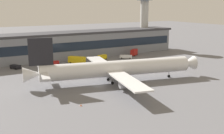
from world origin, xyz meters
name	(u,v)px	position (x,y,z in m)	size (l,w,h in m)	color
ground_plane	(99,86)	(0.00, 0.00, 0.00)	(600.00, 600.00, 0.00)	slate
terminal_building	(46,46)	(0.00, 58.06, 6.99)	(158.34, 16.27, 13.93)	gray
airliner	(115,69)	(7.43, 0.92, 5.23)	(66.30, 57.15, 17.55)	white
control_tower	(144,13)	(66.30, 61.27, 22.78)	(9.72, 9.72, 37.02)	#B7B7B2
belt_loader	(126,57)	(37.17, 38.58, 1.15)	(6.25, 5.56, 1.95)	white
stair_truck	(134,52)	(46.69, 44.21, 1.98)	(6.28, 5.43, 3.55)	red
fuel_truck	(77,60)	(9.75, 40.51, 1.88)	(7.54, 8.24, 3.35)	yellow
pushback_tractor	(16,67)	(-19.16, 43.57, 1.05)	(4.46, 5.46, 1.75)	black
follow_me_car	(54,63)	(-1.06, 42.92, 1.09)	(4.55, 2.35, 1.85)	red
crew_van	(102,57)	(25.10, 42.46, 1.46)	(5.64, 3.81, 2.55)	yellow
traffic_cone_0	(81,105)	(-14.60, -16.13, 0.30)	(0.49, 0.49, 0.61)	#F2590C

